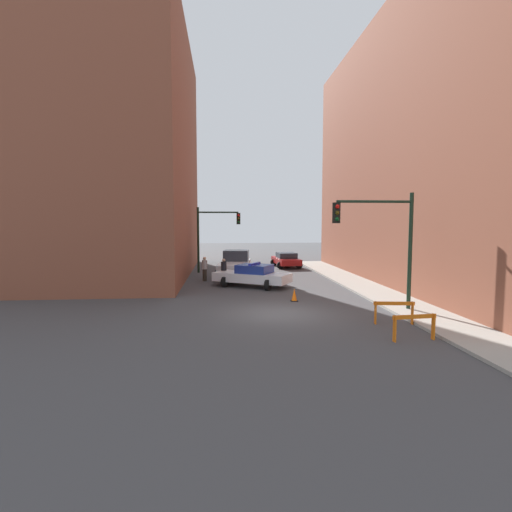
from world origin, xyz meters
name	(u,v)px	position (x,y,z in m)	size (l,w,h in m)	color
ground_plane	(279,313)	(0.00, 0.00, 0.00)	(120.00, 120.00, 0.00)	#424244
sidewalk_right	(414,309)	(6.20, 0.00, 0.06)	(2.40, 44.00, 0.12)	#9E998E
building_corner_left	(94,153)	(-12.00, 14.00, 9.14)	(14.00, 20.00, 18.29)	brown
building_right	(466,151)	(13.40, 8.00, 8.63)	(12.00, 28.00, 17.26)	brown
traffic_light_near	(385,233)	(4.73, -0.09, 3.53)	(3.64, 0.35, 5.20)	black
traffic_light_far	(212,230)	(-3.30, 14.67, 3.40)	(3.44, 0.35, 5.20)	black
police_car	(252,275)	(-0.63, 7.29, 0.72)	(5.00, 3.95, 1.52)	white
white_truck	(235,264)	(-1.55, 12.18, 0.91)	(3.08, 5.61, 1.90)	silver
parked_car_near	(286,260)	(3.18, 17.96, 0.67)	(2.52, 4.44, 1.31)	maroon
pedestrian_crossing	(224,271)	(-2.40, 8.67, 0.86)	(0.47, 0.47, 1.66)	#474C66
pedestrian_corner	(205,269)	(-3.71, 10.02, 0.86)	(0.47, 0.47, 1.66)	#382D23
barrier_front	(414,323)	(3.99, -4.48, 0.62)	(1.60, 0.30, 0.90)	orange
barrier_mid	(394,309)	(4.25, -2.28, 0.62)	(1.60, 0.33, 0.90)	orange
traffic_cone	(294,295)	(1.16, 2.60, 0.32)	(0.36, 0.36, 0.66)	black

